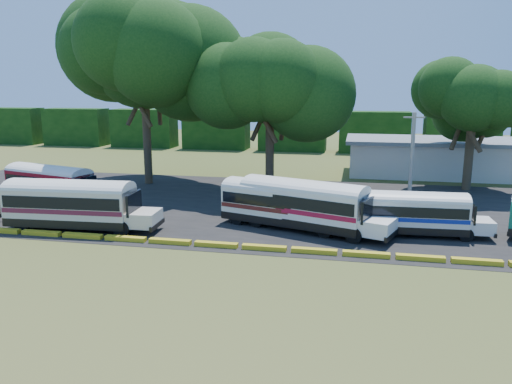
% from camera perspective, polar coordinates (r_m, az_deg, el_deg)
% --- Properties ---
extents(ground, '(160.00, 160.00, 0.00)m').
position_cam_1_polar(ground, '(30.42, -7.82, -6.65)').
color(ground, '#344A18').
rests_on(ground, ground).
extents(asphalt_strip, '(64.00, 24.00, 0.02)m').
position_cam_1_polar(asphalt_strip, '(41.25, -0.99, -1.52)').
color(asphalt_strip, black).
rests_on(asphalt_strip, ground).
extents(curb, '(53.70, 0.45, 0.30)m').
position_cam_1_polar(curb, '(31.27, -7.22, -5.82)').
color(curb, gold).
rests_on(curb, ground).
extents(terminal_building, '(19.00, 9.00, 4.00)m').
position_cam_1_polar(terminal_building, '(58.22, 19.68, 3.81)').
color(terminal_building, beige).
rests_on(terminal_building, ground).
extents(treeline_backdrop, '(130.00, 4.00, 6.00)m').
position_cam_1_polar(treeline_backdrop, '(76.05, 4.22, 7.00)').
color(treeline_backdrop, black).
rests_on(treeline_backdrop, ground).
extents(bus_red, '(10.01, 4.90, 3.20)m').
position_cam_1_polar(bus_red, '(45.18, -22.38, 1.13)').
color(bus_red, black).
rests_on(bus_red, ground).
extents(bus_cream_west, '(10.67, 3.20, 3.46)m').
position_cam_1_polar(bus_cream_west, '(36.17, -20.15, -1.05)').
color(bus_cream_west, black).
rests_on(bus_cream_west, ground).
extents(bus_cream_east, '(10.09, 5.19, 3.23)m').
position_cam_1_polar(bus_cream_east, '(34.65, 2.94, -1.09)').
color(bus_cream_east, black).
rests_on(bus_cream_east, ground).
extents(bus_white_red, '(10.83, 6.00, 3.48)m').
position_cam_1_polar(bus_white_red, '(33.92, 5.75, -1.17)').
color(bus_white_red, black).
rests_on(bus_white_red, ground).
extents(bus_white_blue, '(9.00, 2.57, 2.93)m').
position_cam_1_polar(bus_white_blue, '(34.30, 17.42, -2.06)').
color(bus_white_blue, black).
rests_on(bus_white_blue, ground).
extents(tree_west, '(14.86, 14.86, 18.31)m').
position_cam_1_polar(tree_west, '(50.94, -12.78, 15.32)').
color(tree_west, '#3D2F1E').
rests_on(tree_west, ground).
extents(tree_center, '(11.22, 11.22, 14.45)m').
position_cam_1_polar(tree_center, '(46.59, 1.63, 12.81)').
color(tree_center, '#3D2F1E').
rests_on(tree_center, ground).
extents(tree_east, '(8.44, 8.44, 11.64)m').
position_cam_1_polar(tree_east, '(50.52, 23.64, 9.70)').
color(tree_east, '#3D2F1E').
rests_on(tree_east, ground).
extents(utility_pole, '(1.60, 0.30, 7.70)m').
position_cam_1_polar(utility_pole, '(40.80, 17.35, 3.44)').
color(utility_pole, gray).
rests_on(utility_pole, ground).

